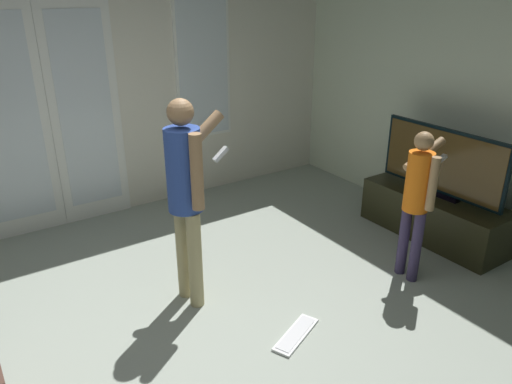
# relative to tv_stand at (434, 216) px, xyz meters

# --- Properties ---
(ground_plane) EXTENTS (6.35, 5.00, 0.02)m
(ground_plane) POSITION_rel_tv_stand_xyz_m (-2.77, -0.21, -0.22)
(ground_plane) COLOR #99A296
(wall_back_with_doors) EXTENTS (6.35, 0.09, 2.64)m
(wall_back_with_doors) POSITION_rel_tv_stand_xyz_m (-2.73, 2.26, 1.08)
(wall_back_with_doors) COLOR silver
(wall_back_with_doors) RESTS_ON ground_plane
(wall_right_plain) EXTENTS (0.06, 5.00, 2.61)m
(wall_right_plain) POSITION_rel_tv_stand_xyz_m (0.38, -0.21, 1.10)
(wall_right_plain) COLOR silver
(wall_right_plain) RESTS_ON ground_plane
(tv_stand) EXTENTS (0.50, 1.36, 0.42)m
(tv_stand) POSITION_rel_tv_stand_xyz_m (0.00, 0.00, 0.00)
(tv_stand) COLOR black
(tv_stand) RESTS_ON ground_plane
(flat_screen_tv) EXTENTS (0.08, 1.24, 0.63)m
(flat_screen_tv) POSITION_rel_tv_stand_xyz_m (-0.00, 0.00, 0.53)
(flat_screen_tv) COLOR black
(flat_screen_tv) RESTS_ON tv_stand
(person_adult) EXTENTS (0.59, 0.45, 1.53)m
(person_adult) POSITION_rel_tv_stand_xyz_m (-2.35, 0.36, 0.71)
(person_adult) COLOR tan
(person_adult) RESTS_ON ground_plane
(person_child) EXTENTS (0.55, 0.33, 1.22)m
(person_child) POSITION_rel_tv_stand_xyz_m (-0.75, -0.33, 0.52)
(person_child) COLOR #382E50
(person_child) RESTS_ON ground_plane
(loose_keyboard) EXTENTS (0.45, 0.30, 0.02)m
(loose_keyboard) POSITION_rel_tv_stand_xyz_m (-1.97, -0.42, -0.20)
(loose_keyboard) COLOR white
(loose_keyboard) RESTS_ON ground_plane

